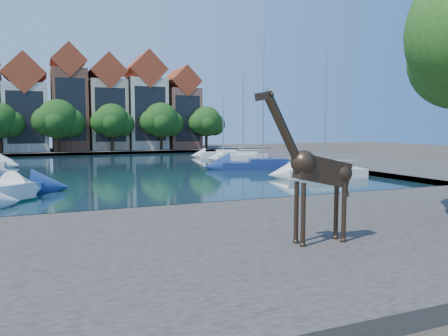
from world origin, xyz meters
name	(u,v)px	position (x,y,z in m)	size (l,w,h in m)	color
ground	(220,211)	(0.00, 0.00, 0.00)	(160.00, 160.00, 0.00)	#38332B
water_basin	(132,169)	(0.00, 24.00, 0.04)	(38.00, 50.00, 0.08)	black
near_quay	(292,238)	(0.00, -7.00, 0.25)	(50.00, 14.00, 0.50)	#4D4743
far_quay	(96,151)	(0.00, 56.00, 0.25)	(60.00, 16.00, 0.50)	#4D4743
right_quay	(333,160)	(25.00, 24.00, 0.25)	(14.00, 52.00, 0.50)	#4D4743
townhouse_west_inner	(26,108)	(-10.50, 55.99, 7.35)	(6.43, 9.18, 15.15)	silver
townhouse_center	(69,102)	(-4.00, 55.99, 8.36)	(5.44, 9.18, 16.93)	brown
townhouse_east_inner	(107,107)	(2.00, 55.99, 7.73)	(5.94, 9.18, 15.79)	#C3AB8B
townhouse_east_mid	(145,105)	(8.50, 55.99, 8.10)	(6.43, 9.18, 16.65)	beige
townhouse_east_end	(180,111)	(15.00, 55.99, 7.11)	(5.44, 9.18, 14.43)	brown
far_tree_west	(0,122)	(-13.91, 50.49, 5.08)	(6.76, 5.20, 7.36)	#332114
far_tree_mid_west	(59,120)	(-5.89, 50.49, 5.29)	(7.80, 6.00, 8.00)	#332114
far_tree_mid_east	(112,122)	(2.10, 50.49, 5.13)	(7.02, 5.40, 7.52)	#332114
far_tree_east	(162,121)	(10.11, 50.49, 5.24)	(7.54, 5.80, 7.84)	#332114
far_tree_far_east	(207,122)	(18.09, 50.49, 5.08)	(6.76, 5.20, 7.36)	#332114
giraffe_statue	(315,170)	(-0.20, -8.71, 2.92)	(3.44, 0.62, 4.92)	#312418
sailboat_right_a	(324,170)	(13.50, 9.84, 0.68)	(7.10, 3.94, 11.49)	silver
sailboat_right_b	(263,163)	(12.00, 18.09, 0.67)	(8.69, 5.36, 13.67)	navy
sailboat_right_c	(243,156)	(15.00, 29.10, 0.69)	(6.54, 4.53, 10.86)	silver
sailboat_right_d	(223,153)	(15.00, 35.68, 0.64)	(6.57, 3.89, 8.70)	silver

